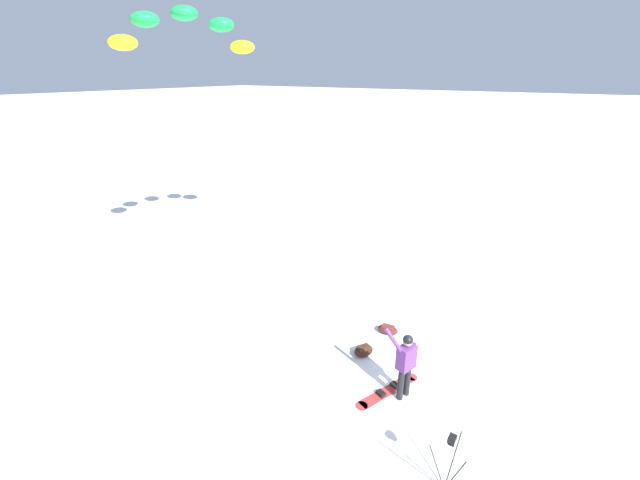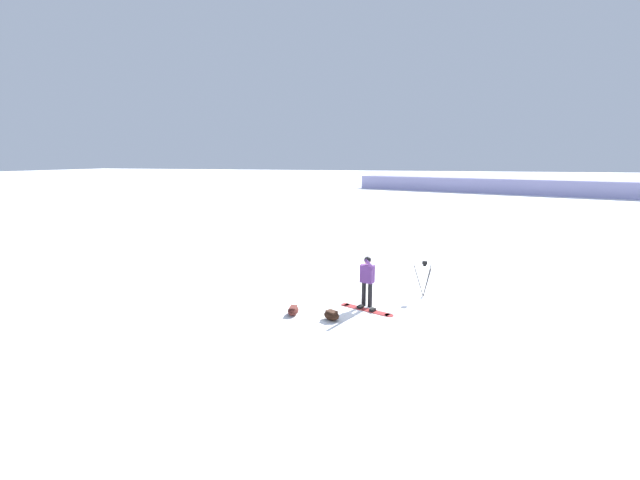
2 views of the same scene
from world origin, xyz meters
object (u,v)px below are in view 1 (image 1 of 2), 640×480
snowboarder (406,360)px  traction_kite (186,30)px  snowboard (388,390)px  camera_tripod (450,452)px  gear_bag_small (388,329)px  gear_bag_large (364,350)px

snowboarder → traction_kite: size_ratio=0.34×
snowboard → camera_tripod: (1.85, -1.62, 0.86)m
traction_kite → camera_tripod: traction_kite is taller
snowboarder → gear_bag_small: bearing=123.3°
snowboard → traction_kite: traction_kite is taller
snowboarder → gear_bag_small: snowboarder is taller
snowboarder → snowboard: (-0.33, -0.06, -0.95)m
gear_bag_small → gear_bag_large: bearing=-94.7°
snowboard → camera_tripod: size_ratio=1.41×
traction_kite → gear_bag_small: (7.68, -0.57, -7.79)m
snowboard → gear_bag_large: 1.36m
camera_tripod → traction_kite: bearing=158.0°
snowboard → gear_bag_large: (-1.07, 0.83, 0.12)m
snowboarder → gear_bag_large: bearing=151.2°
traction_kite → snowboard: bearing=-16.8°
snowboarder → gear_bag_small: size_ratio=2.74×
snowboard → gear_bag_small: (-0.97, 2.04, 0.11)m
traction_kite → gear_bag_small: traction_kite is taller
snowboarder → snowboard: bearing=-170.5°
snowboarder → traction_kite: (-8.99, 2.56, 6.95)m
traction_kite → gear_bag_large: (7.58, -1.79, -7.78)m
gear_bag_small → traction_kite: bearing=175.7°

